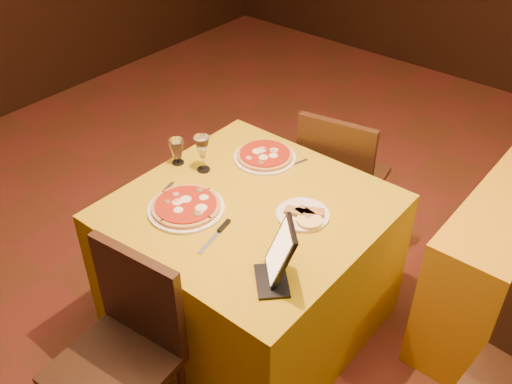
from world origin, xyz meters
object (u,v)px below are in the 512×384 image
Objects in this scene: wine_glass at (203,154)px; chair_main_far at (344,177)px; chair_main_near at (113,368)px; tablet at (281,252)px; main_table at (251,266)px; water_glass at (177,152)px; pizza_far at (265,156)px; pizza_near at (186,207)px.

chair_main_far is at bearing 64.84° from wine_glass.
chair_main_near is 0.80m from tablet.
chair_main_far reaches higher than main_table.
main_table is at bearing -3.94° from water_glass.
chair_main_near is 1.06m from water_glass.
pizza_near is at bearing -91.12° from pizza_far.
pizza_near is 0.33m from wine_glass.
main_table is 8.46× the size of water_glass.
water_glass is (-0.31, -0.30, 0.05)m from pizza_far.
chair_main_far is (-0.00, 0.82, 0.08)m from main_table.
pizza_far is at bearing 88.88° from pizza_near.
tablet is at bearing 51.59° from chair_main_near.
wine_glass is at bearing 53.37° from chair_main_far.
water_glass is at bearing 113.82° from chair_main_near.
tablet is at bearing 97.23° from chair_main_far.
pizza_far is at bearing 119.01° from main_table.
pizza_near is at bearing 67.68° from chair_main_far.
main_table is at bearing 46.12° from pizza_near.
tablet is (0.72, -0.33, 0.03)m from wine_glass.
chair_main_near is 1.04m from wine_glass.
pizza_far is 1.27× the size of tablet.
main_table is 5.79× the size of wine_glass.
pizza_near is 1.39× the size of tablet.
pizza_near is at bearing -133.88° from main_table.
chair_main_near is at bearing -72.58° from pizza_near.
pizza_far is 0.82m from tablet.
water_glass is at bearing -154.05° from tablet.
pizza_far is at bearing 57.58° from chair_main_far.
wine_glass reaches higher than pizza_far.
pizza_far is (0.01, 0.54, 0.00)m from pizza_near.
chair_main_far is at bearing 69.05° from pizza_far.
tablet reaches higher than pizza_near.
water_glass is at bearing 46.49° from chair_main_far.
chair_main_far is at bearing 84.14° from chair_main_near.
wine_glass is (-0.17, -0.27, 0.08)m from pizza_far.
main_table is 0.84m from chair_main_near.
wine_glass is at bearing 168.80° from main_table.
pizza_near is 1.79× the size of wine_glass.
chair_main_far is at bearing 90.00° from main_table.
chair_main_far reaches higher than water_glass.
water_glass reaches higher than pizza_far.
main_table is 3.54× the size of pizza_far.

